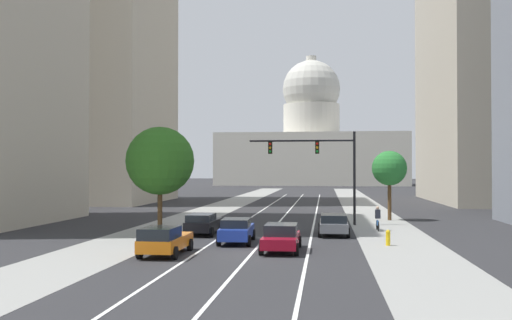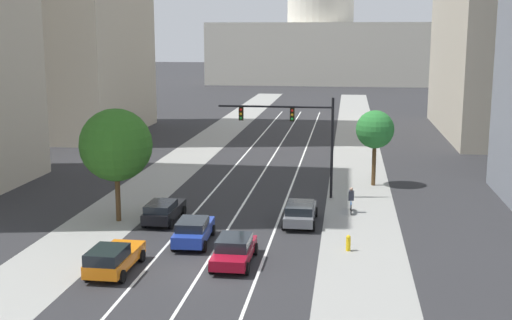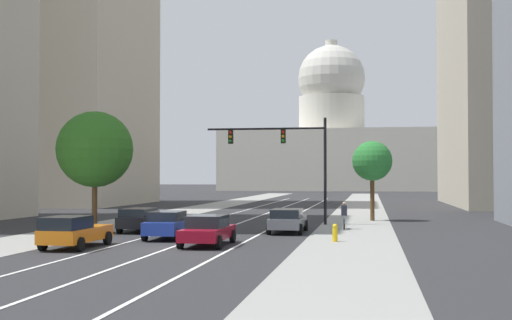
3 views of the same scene
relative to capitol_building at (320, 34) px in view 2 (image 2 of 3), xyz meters
name	(u,v)px [view 2 (image 2 of 3)]	position (x,y,z in m)	size (l,w,h in m)	color
ground_plane	(281,144)	(0.00, -91.81, -11.54)	(400.00, 400.00, 0.00)	#2B2B2D
sidewalk_left	(198,150)	(-8.14, -96.81, -11.53)	(4.75, 130.00, 0.01)	gray
sidewalk_right	(357,154)	(8.14, -96.81, -11.53)	(4.75, 130.00, 0.01)	gray
lane_stripe_left	(231,171)	(-2.88, -106.81, -11.53)	(0.16, 90.00, 0.01)	white
lane_stripe_center	(264,172)	(0.00, -106.81, -11.53)	(0.16, 90.00, 0.01)	white
lane_stripe_right	(297,172)	(2.88, -106.81, -11.53)	(0.16, 90.00, 0.01)	white
capitol_building	(320,34)	(0.00, 0.00, 0.00)	(51.49, 24.56, 36.28)	beige
car_blue	(194,230)	(-1.44, -127.29, -10.76)	(2.09, 4.57, 1.47)	#1E389E
car_orange	(113,258)	(-4.32, -132.54, -10.75)	(2.01, 4.50, 1.51)	orange
car_black	(164,211)	(-4.32, -123.27, -10.78)	(1.96, 4.61, 1.42)	black
car_gray	(300,212)	(4.32, -122.46, -10.78)	(2.03, 4.79, 1.41)	slate
car_crimson	(234,250)	(1.44, -130.30, -10.78)	(2.02, 4.59, 1.45)	maroon
traffic_signal_mast	(297,127)	(3.52, -115.46, -6.37)	(8.38, 0.39, 7.34)	black
fire_hydrant	(348,243)	(7.34, -127.43, -11.07)	(0.26, 0.35, 0.91)	yellow
cyclist	(351,200)	(7.49, -119.32, -10.68)	(0.36, 1.70, 1.72)	black
street_tree_far_right	(375,130)	(9.26, -110.85, -7.11)	(2.98, 2.98, 5.96)	#51381E
street_tree_mid_left	(116,145)	(-7.27, -123.38, -6.61)	(4.60, 4.60, 7.24)	#51381E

